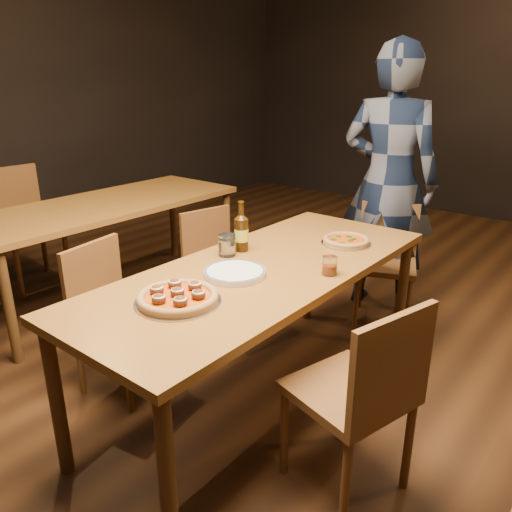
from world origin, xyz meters
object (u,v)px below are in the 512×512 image
Objects in this scene: chair_main_nw at (122,317)px; table_main at (262,280)px; chair_main_sw at (222,269)px; water_glass at (227,245)px; chair_nbr_left at (27,227)px; chair_end at (386,264)px; pizza_margherita at (346,241)px; pizza_meatball at (178,297)px; plate_stack at (235,273)px; amber_glass at (330,265)px; chair_main_e at (349,390)px; table_left at (106,212)px; diner at (389,182)px.

table_main is at bearing -70.23° from chair_main_nw.
chair_main_sw is 7.35× the size of water_glass.
chair_nbr_left reaches higher than chair_main_nw.
pizza_margherita is (0.05, -0.67, 0.35)m from chair_end.
chair_main_sw is at bearing -160.78° from chair_end.
plate_stack is at bearing 91.27° from pizza_meatball.
amber_glass is at bearing -97.39° from chair_main_sw.
chair_end reaches higher than table_main.
chair_main_nw is 1.27m from chair_main_e.
table_left is 2.39× the size of chair_end.
table_left is at bearing -175.73° from chair_end.
chair_main_e reaches higher than chair_main_sw.
chair_main_nw is 2.38× the size of pizza_meatball.
chair_main_sw reaches higher than table_left.
table_left is 1.49m from water_glass.
chair_nbr_left is at bearing 66.46° from chair_main_nw.
chair_main_nw is (1.05, -0.68, -0.26)m from table_left.
water_glass is at bearing -11.08° from table_left.
chair_main_e is at bearing -93.83° from chair_main_nw.
plate_stack reaches higher than table_left.
table_main is at bearing -117.50° from chair_end.
pizza_margherita is 0.47m from amber_glass.
table_main is at bearing -158.02° from amber_glass.
diner is (2.35, 1.44, 0.43)m from chair_nbr_left.
table_main is 17.94× the size of water_glass.
chair_main_nw is at bearing -129.83° from pizza_margherita.
chair_main_sw is at bearing 136.87° from plate_stack.
chair_main_nw is 7.54× the size of water_glass.
table_main and table_left have the same top height.
table_left is 7.11× the size of plate_stack.
amber_glass is (0.32, 0.65, 0.02)m from pizza_meatball.
chair_main_e is 3.30× the size of pizza_margherita.
chair_main_nw is 1.03× the size of chair_main_sw.
chair_main_sw reaches higher than pizza_meatball.
diner is at bearing 96.38° from chair_end.
table_left is 1.08× the size of diner.
table_main is 5.65× the size of pizza_meatball.
diner is at bearing 90.73° from pizza_meatball.
chair_main_sw is (0.97, 0.19, -0.27)m from table_left.
water_glass is (-0.24, 0.01, 0.13)m from table_main.
diner is at bearing -28.29° from chair_main_nw.
table_main is at bearing 82.83° from diner.
water_glass is 0.55m from amber_glass.
chair_main_nw is 2.99× the size of plate_stack.
table_main is 0.27m from water_glass.
pizza_margherita is 0.94m from diner.
table_main is 0.34m from amber_glass.
amber_glass reaches higher than table_main.
table_main is 2.44× the size of chair_main_sw.
pizza_margherita is at bearing -75.38° from chair_nbr_left.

